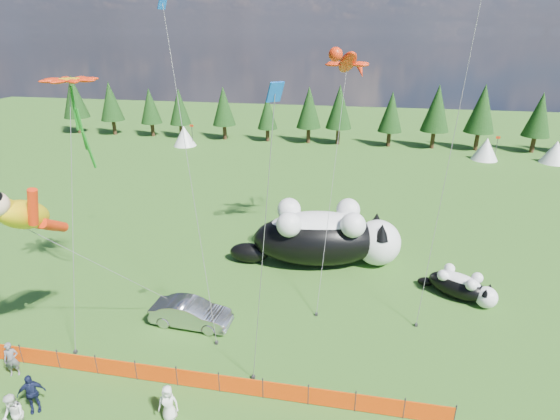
{
  "coord_description": "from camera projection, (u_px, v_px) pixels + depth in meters",
  "views": [
    {
      "loc": [
        6.44,
        -17.33,
        15.0
      ],
      "look_at": [
        2.46,
        4.0,
        6.13
      ],
      "focal_mm": 28.0,
      "sensor_mm": 36.0,
      "label": 1
    }
  ],
  "objects": [
    {
      "name": "spectator_e",
      "position": [
        168.0,
        403.0,
        17.92
      ],
      "size": [
        0.92,
        0.68,
        1.71
      ],
      "primitive_type": "imported",
      "rotation": [
        0.0,
        0.0,
        0.18
      ],
      "color": "white",
      "rests_on": "ground"
    },
    {
      "name": "spectator_c",
      "position": [
        31.0,
        393.0,
        18.3
      ],
      "size": [
        1.23,
        1.05,
        1.87
      ],
      "primitive_type": "imported",
      "rotation": [
        0.0,
        0.0,
        0.56
      ],
      "color": "#151C3C",
      "rests_on": "ground"
    },
    {
      "name": "cat_small",
      "position": [
        461.0,
        286.0,
        26.27
      ],
      "size": [
        4.38,
        3.25,
        1.73
      ],
      "rotation": [
        0.0,
        0.0,
        -0.52
      ],
      "color": "black",
      "rests_on": "ground"
    },
    {
      "name": "ground",
      "position": [
        219.0,
        345.0,
        22.54
      ],
      "size": [
        160.0,
        160.0,
        0.0
      ],
      "primitive_type": "plane",
      "color": "#0F390A",
      "rests_on": "ground"
    },
    {
      "name": "gecko_kite",
      "position": [
        347.0,
        63.0,
        27.21
      ],
      "size": [
        3.69,
        11.21,
        15.43
      ],
      "color": "red",
      "rests_on": "ground"
    },
    {
      "name": "spectator_b",
      "position": [
        14.0,
        416.0,
        17.17
      ],
      "size": [
        1.11,
        0.99,
        1.97
      ],
      "primitive_type": "imported",
      "rotation": [
        0.0,
        0.0,
        -0.56
      ],
      "color": "white",
      "rests_on": "ground"
    },
    {
      "name": "diamond_kite_c",
      "position": [
        274.0,
        110.0,
        14.8
      ],
      "size": [
        1.74,
        1.22,
        13.88
      ],
      "color": "blue",
      "rests_on": "ground"
    },
    {
      "name": "tree_line",
      "position": [
        316.0,
        115.0,
        61.97
      ],
      "size": [
        90.0,
        4.0,
        8.0
      ],
      "primitive_type": null,
      "color": "black",
      "rests_on": "ground"
    },
    {
      "name": "car",
      "position": [
        191.0,
        313.0,
        23.87
      ],
      "size": [
        4.51,
        1.75,
        1.46
      ],
      "primitive_type": "imported",
      "rotation": [
        0.0,
        0.0,
        1.53
      ],
      "color": "#AEAEB3",
      "rests_on": "ground"
    },
    {
      "name": "festival_tents",
      "position": [
        396.0,
        145.0,
        56.53
      ],
      "size": [
        50.0,
        3.2,
        2.8
      ],
      "primitive_type": null,
      "color": "white",
      "rests_on": "ground"
    },
    {
      "name": "safety_fence",
      "position": [
        198.0,
        380.0,
        19.62
      ],
      "size": [
        22.06,
        0.06,
        1.1
      ],
      "color": "#262626",
      "rests_on": "ground"
    },
    {
      "name": "spectator_a",
      "position": [
        12.0,
        359.0,
        20.28
      ],
      "size": [
        0.77,
        0.67,
        1.78
      ],
      "primitive_type": "imported",
      "rotation": [
        0.0,
        0.0,
        0.46
      ],
      "color": "slate",
      "rests_on": "ground"
    },
    {
      "name": "cat_large",
      "position": [
        325.0,
        236.0,
        29.88
      ],
      "size": [
        11.8,
        5.54,
        4.28
      ],
      "rotation": [
        0.0,
        0.0,
        0.16
      ],
      "color": "black",
      "rests_on": "ground"
    },
    {
      "name": "diamond_kite_a",
      "position": [
        167.0,
        29.0,
        22.44
      ],
      "size": [
        4.24,
        6.39,
        17.7
      ],
      "color": "blue",
      "rests_on": "ground"
    },
    {
      "name": "superhero_kite",
      "position": [
        24.0,
        215.0,
        18.7
      ],
      "size": [
        7.02,
        7.52,
        10.88
      ],
      "color": "#E4BC0C",
      "rests_on": "ground"
    },
    {
      "name": "flower_kite",
      "position": [
        70.0,
        84.0,
        20.62
      ],
      "size": [
        3.23,
        5.45,
        13.29
      ],
      "color": "red",
      "rests_on": "ground"
    }
  ]
}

